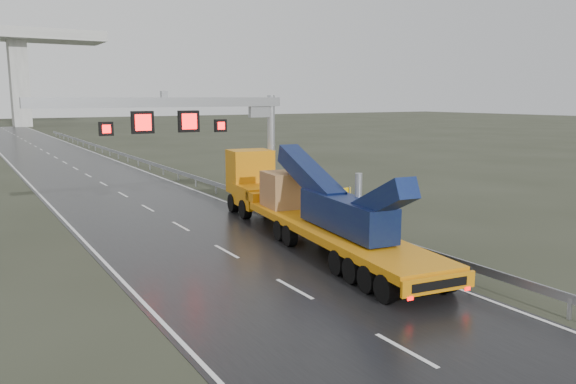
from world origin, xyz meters
TOP-DOWN VIEW (x-y plane):
  - ground at (0.00, 0.00)m, footprint 400.00×400.00m
  - road at (0.00, 40.00)m, footprint 11.00×200.00m
  - guardrail at (6.10, 30.00)m, footprint 0.20×140.00m
  - sign_gantry at (2.10, 17.99)m, footprint 14.90×1.20m
  - heavy_haul_truck at (4.60, 11.25)m, footprint 5.29×19.88m
  - exit_sign_pair at (7.52, 11.19)m, footprint 1.29×0.35m
  - striped_barrier at (6.18, 14.00)m, footprint 0.64×0.40m

SIDE VIEW (x-z plane):
  - ground at x=0.00m, z-range 0.00..0.00m
  - road at x=0.00m, z-range 0.00..0.02m
  - striped_barrier at x=6.18m, z-range 0.00..1.02m
  - guardrail at x=6.10m, z-range 0.00..1.40m
  - exit_sign_pair at x=7.52m, z-range 0.45..2.70m
  - heavy_haul_truck at x=4.60m, z-range -0.52..4.11m
  - sign_gantry at x=2.10m, z-range 1.90..9.33m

